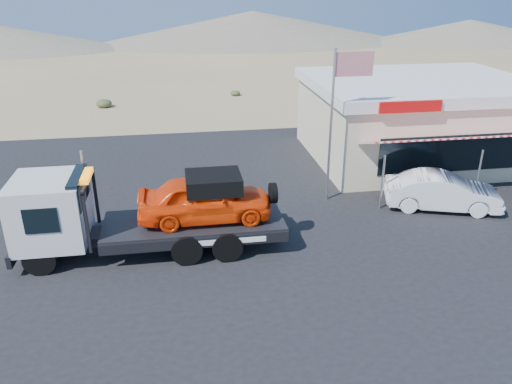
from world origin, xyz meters
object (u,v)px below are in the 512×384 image
(tow_truck, at_px, (144,209))
(white_sedan, at_px, (442,192))
(flagpole, at_px, (338,109))
(jerky_store, at_px, (416,118))

(tow_truck, distance_m, white_sedan, 11.33)
(white_sedan, relative_size, flagpole, 0.72)
(tow_truck, relative_size, white_sedan, 1.96)
(jerky_store, bearing_deg, flagpole, -141.21)
(jerky_store, bearing_deg, tow_truck, -149.66)
(tow_truck, distance_m, flagpole, 8.22)
(tow_truck, height_order, jerky_store, jerky_store)
(white_sedan, height_order, flagpole, flagpole)
(jerky_store, xyz_separation_m, flagpole, (-5.57, -4.47, 1.77))
(jerky_store, distance_m, flagpole, 7.36)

